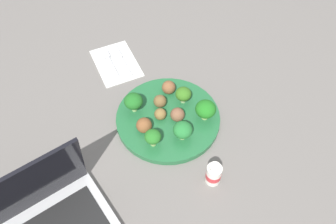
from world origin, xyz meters
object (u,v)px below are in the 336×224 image
(plate, at_px, (168,118))
(meatball_mid_right, at_px, (169,87))
(fork, at_px, (110,62))
(yogurt_bottle, at_px, (214,174))
(broccoli_floret_back_right, at_px, (153,137))
(broccoli_floret_front_right, at_px, (134,101))
(meatball_back_right, at_px, (144,125))
(broccoli_floret_near_rim, at_px, (183,130))
(broccoli_floret_mid_right, at_px, (206,109))
(meatball_front_left, at_px, (160,101))
(meatball_back_left, at_px, (177,115))
(knife, at_px, (121,59))
(broccoli_floret_far_rim, at_px, (183,94))
(napkin, at_px, (116,63))
(meatball_center, at_px, (160,114))

(plate, bearing_deg, meatball_mid_right, -30.67)
(fork, xyz_separation_m, yogurt_bottle, (-0.49, -0.06, 0.02))
(plate, bearing_deg, broccoli_floret_back_right, 127.52)
(broccoli_floret_front_right, relative_size, meatball_back_right, 1.44)
(broccoli_floret_near_rim, bearing_deg, broccoli_floret_front_right, 26.69)
(broccoli_floret_mid_right, relative_size, meatball_front_left, 1.65)
(broccoli_floret_mid_right, relative_size, meatball_back_left, 1.54)
(broccoli_floret_front_right, height_order, meatball_back_left, broccoli_floret_front_right)
(broccoli_floret_front_right, bearing_deg, broccoli_floret_back_right, 176.75)
(knife, height_order, yogurt_bottle, yogurt_bottle)
(broccoli_floret_mid_right, xyz_separation_m, yogurt_bottle, (-0.16, 0.08, -0.02))
(broccoli_floret_back_right, relative_size, broccoli_floret_far_rim, 1.03)
(knife, bearing_deg, broccoli_floret_far_rim, -162.86)
(broccoli_floret_far_rim, relative_size, knife, 0.34)
(plate, relative_size, meatball_mid_right, 7.27)
(napkin, xyz_separation_m, knife, (0.01, -0.02, 0.00))
(broccoli_floret_front_right, distance_m, meatball_front_left, 0.08)
(meatball_mid_right, distance_m, meatball_front_left, 0.05)
(meatball_back_left, relative_size, fork, 0.31)
(meatball_mid_right, bearing_deg, knife, 16.68)
(meatball_back_right, bearing_deg, meatball_mid_right, -55.28)
(broccoli_floret_near_rim, height_order, meatball_center, broccoli_floret_near_rim)
(meatball_back_left, bearing_deg, meatball_back_right, 82.97)
(plate, xyz_separation_m, knife, (0.27, 0.01, -0.00))
(broccoli_floret_near_rim, bearing_deg, plate, 0.89)
(meatball_back_right, distance_m, fork, 0.29)
(broccoli_floret_near_rim, relative_size, fork, 0.43)
(plate, xyz_separation_m, yogurt_bottle, (-0.21, -0.01, 0.02))
(meatball_back_left, xyz_separation_m, yogurt_bottle, (-0.19, 0.01, -0.00))
(broccoli_floret_front_right, distance_m, fork, 0.22)
(broccoli_floret_back_right, bearing_deg, meatball_back_right, -0.85)
(broccoli_floret_front_right, bearing_deg, meatball_mid_right, -84.22)
(napkin, distance_m, fork, 0.02)
(meatball_front_left, xyz_separation_m, yogurt_bottle, (-0.25, -0.00, -0.00))
(broccoli_floret_front_right, distance_m, yogurt_bottle, 0.28)
(meatball_front_left, bearing_deg, napkin, 8.69)
(broccoli_floret_back_right, distance_m, meatball_front_left, 0.13)
(broccoli_floret_mid_right, bearing_deg, meatball_mid_right, 17.27)
(broccoli_floret_front_right, height_order, knife, broccoli_floret_front_right)
(meatball_mid_right, bearing_deg, meatball_back_left, 164.20)
(meatball_mid_right, relative_size, meatball_center, 1.20)
(broccoli_floret_back_right, bearing_deg, plate, -52.48)
(knife, bearing_deg, meatball_mid_right, -163.32)
(meatball_back_left, height_order, fork, meatball_back_left)
(meatball_center, bearing_deg, knife, -1.12)
(meatball_mid_right, bearing_deg, fork, 25.26)
(broccoli_floret_back_right, height_order, meatball_center, broccoli_floret_back_right)
(meatball_mid_right, distance_m, napkin, 0.21)
(yogurt_bottle, bearing_deg, broccoli_floret_near_rim, 1.76)
(broccoli_floret_back_right, bearing_deg, meatball_back_left, -67.36)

